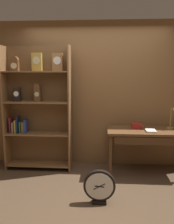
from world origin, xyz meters
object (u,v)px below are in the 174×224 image
workbench (150,135)px  round_clock_large (99,186)px  desk_lamp (174,114)px  open_repair_manual (151,131)px  toolbox_small (137,126)px  bookshelf (37,107)px

workbench → round_clock_large: (-0.83, -1.02, -0.44)m
workbench → desk_lamp: size_ratio=3.34×
round_clock_large → workbench: bearing=50.9°
desk_lamp → workbench: bearing=-166.7°
desk_lamp → round_clock_large: desk_lamp is taller
open_repair_manual → round_clock_large: open_repair_manual is taller
open_repair_manual → toolbox_small: bearing=136.8°
bookshelf → toolbox_small: 1.76m
toolbox_small → workbench: bearing=-25.3°
bookshelf → open_repair_manual: 1.97m
toolbox_small → open_repair_manual: size_ratio=0.80×
open_repair_manual → desk_lamp: bearing=23.6°
bookshelf → desk_lamp: (2.34, -0.01, -0.09)m
bookshelf → toolbox_small: bookshelf is taller
bookshelf → workbench: size_ratio=1.50×
desk_lamp → open_repair_manual: desk_lamp is taller
bookshelf → open_repair_manual: bookshelf is taller
workbench → desk_lamp: bearing=13.3°
desk_lamp → toolbox_small: desk_lamp is taller
desk_lamp → open_repair_manual: bearing=-155.9°
workbench → desk_lamp: (0.39, 0.09, 0.35)m
bookshelf → round_clock_large: 1.81m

